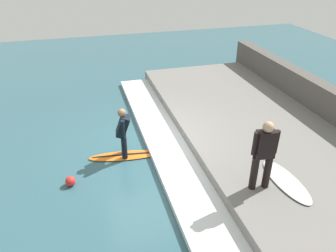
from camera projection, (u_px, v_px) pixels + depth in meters
name	position (u px, v px, depth m)	size (l,w,h in m)	color
ground_plane	(147.00, 150.00, 9.39)	(28.00, 28.00, 0.00)	#335B66
concrete_ledge	(252.00, 128.00, 10.06)	(4.40, 10.86, 0.43)	slate
back_wall	(323.00, 106.00, 10.42)	(0.50, 11.41, 1.33)	#544F49
wave_foam_crest	(166.00, 145.00, 9.48)	(1.10, 10.32, 0.16)	white
surfboard_riding	(125.00, 155.00, 9.10)	(2.03, 0.70, 0.07)	orange
surfer_riding	(123.00, 130.00, 8.70)	(0.45, 0.61, 1.41)	black
surfer_waiting_near	(264.00, 152.00, 6.85)	(0.56, 0.30, 1.65)	black
surfboard_waiting_near	(286.00, 181.00, 7.43)	(0.60, 1.69, 0.06)	white
marker_buoy	(70.00, 181.00, 7.96)	(0.25, 0.25, 0.25)	red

